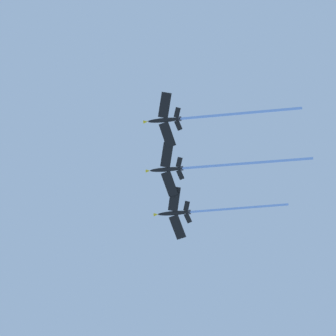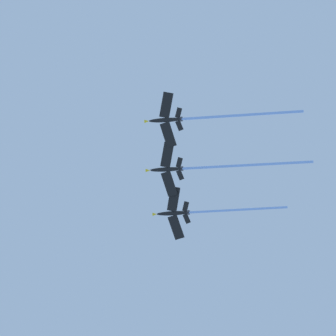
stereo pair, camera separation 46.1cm
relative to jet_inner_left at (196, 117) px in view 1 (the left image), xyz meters
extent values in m
ellipsoid|color=black|center=(-8.34, 7.97, 1.72)|extent=(9.83, 9.50, 3.09)
cone|color=yellow|center=(-13.13, 12.55, 2.69)|extent=(2.10, 2.08, 1.42)
ellipsoid|color=black|center=(-9.77, 9.35, 2.62)|extent=(2.79, 2.73, 1.30)
cube|color=black|center=(-11.44, 3.60, 1.50)|extent=(7.58, 9.60, 0.72)
cube|color=yellow|center=(-14.04, 0.42, 1.58)|extent=(1.91, 1.50, 0.38)
cube|color=black|center=(-4.11, 11.27, 1.50)|extent=(9.53, 7.84, 0.72)
cube|color=yellow|center=(-1.05, 14.01, 1.58)|extent=(1.55, 1.89, 0.38)
cube|color=black|center=(-6.34, 2.91, 0.99)|extent=(3.19, 4.03, 0.42)
cube|color=black|center=(-3.18, 6.20, 0.99)|extent=(4.03, 3.29, 0.42)
cube|color=yellow|center=(-4.76, 4.55, 2.40)|extent=(2.13, 2.05, 3.12)
cylinder|color=#38383D|center=(-4.51, 3.69, 0.77)|extent=(1.35, 1.34, 0.94)
cylinder|color=#38383D|center=(-3.89, 4.34, 0.77)|extent=(1.35, 1.34, 0.94)
cylinder|color=#8CB2F4|center=(11.00, -10.52, -2.32)|extent=(30.86, 29.57, 7.04)
ellipsoid|color=black|center=(3.37, 21.41, 1.96)|extent=(9.79, 9.53, 3.14)
cone|color=yellow|center=(-1.40, 26.01, 2.96)|extent=(2.10, 2.09, 1.43)
ellipsoid|color=black|center=(1.94, 22.79, 2.86)|extent=(2.78, 2.74, 1.31)
cube|color=black|center=(0.25, 17.06, 1.74)|extent=(7.61, 9.59, 0.74)
cube|color=yellow|center=(-2.38, 13.89, 1.81)|extent=(1.91, 1.51, 0.39)
cube|color=black|center=(7.61, 24.68, 1.74)|extent=(9.53, 7.81, 0.74)
cube|color=yellow|center=(10.68, 27.41, 1.81)|extent=(1.55, 1.90, 0.39)
cube|color=black|center=(5.34, 16.33, 1.21)|extent=(3.20, 4.03, 0.43)
cube|color=black|center=(8.51, 19.61, 1.21)|extent=(4.03, 3.28, 0.43)
cube|color=yellow|center=(6.93, 17.97, 2.62)|extent=(2.13, 2.07, 3.13)
cylinder|color=#38383D|center=(7.17, 17.11, 0.99)|extent=(1.35, 1.35, 0.94)
cylinder|color=#38383D|center=(7.80, 17.76, 0.99)|extent=(1.35, 1.35, 0.94)
cylinder|color=#8CB2F4|center=(23.86, 1.62, -2.46)|extent=(33.19, 32.10, 7.72)
ellipsoid|color=black|center=(15.70, 32.32, 2.61)|extent=(9.67, 9.66, 3.21)
cone|color=yellow|center=(11.02, 36.99, 3.65)|extent=(2.10, 2.10, 1.43)
ellipsoid|color=black|center=(14.30, 33.72, 3.53)|extent=(2.76, 2.76, 1.32)
cube|color=black|center=(12.51, 28.02, 2.39)|extent=(7.71, 9.56, 0.76)
cube|color=yellow|center=(9.83, 24.89, 2.46)|extent=(1.90, 1.52, 0.40)
cube|color=black|center=(19.99, 35.52, 2.39)|extent=(9.56, 7.72, 0.76)
cube|color=yellow|center=(23.11, 38.20, 2.46)|extent=(1.53, 1.90, 0.40)
cube|color=black|center=(17.59, 27.21, 1.83)|extent=(3.24, 4.03, 0.44)
cube|color=black|center=(20.81, 30.44, 1.83)|extent=(4.03, 3.24, 0.44)
cube|color=yellow|center=(19.21, 28.81, 3.25)|extent=(2.11, 2.11, 3.14)
cylinder|color=#38383D|center=(19.43, 27.96, 1.61)|extent=(1.35, 1.35, 0.95)
cylinder|color=#38383D|center=(20.06, 28.60, 1.61)|extent=(1.35, 1.35, 0.95)
cylinder|color=#8CB2F4|center=(32.17, 15.87, -1.15)|extent=(25.22, 25.18, 6.24)
camera|label=1|loc=(-8.50, 5.45, -174.36)|focal=52.43mm
camera|label=2|loc=(-8.85, 5.75, -174.36)|focal=52.43mm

